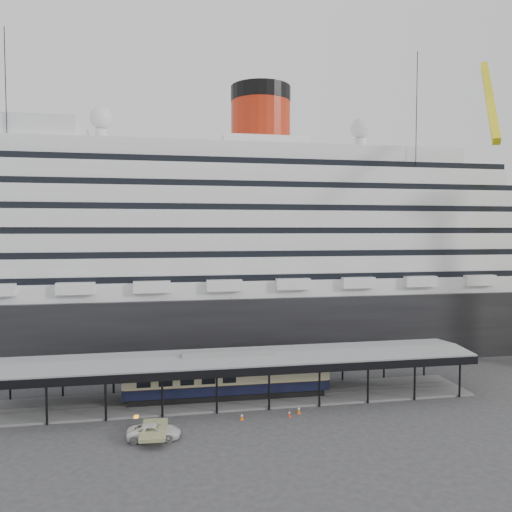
{
  "coord_description": "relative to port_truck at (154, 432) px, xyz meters",
  "views": [
    {
      "loc": [
        -8.41,
        -51.88,
        19.83
      ],
      "look_at": [
        2.74,
        8.0,
        16.64
      ],
      "focal_mm": 35.0,
      "sensor_mm": 36.0,
      "label": 1
    }
  ],
  "objects": [
    {
      "name": "traffic_cone_left",
      "position": [
        8.94,
        3.2,
        -0.33
      ],
      "size": [
        0.44,
        0.44,
        0.74
      ],
      "rotation": [
        0.0,
        0.0,
        -0.18
      ],
      "color": "orange",
      "rests_on": "ground"
    },
    {
      "name": "ground",
      "position": [
        9.45,
        4.59,
        -0.7
      ],
      "size": [
        200.0,
        200.0,
        0.0
      ],
      "primitive_type": "plane",
      "color": "#313133",
      "rests_on": "ground"
    },
    {
      "name": "cruise_ship",
      "position": [
        9.5,
        36.59,
        17.65
      ],
      "size": [
        130.0,
        30.0,
        43.9
      ],
      "color": "black",
      "rests_on": "ground"
    },
    {
      "name": "port_truck",
      "position": [
        0.0,
        0.0,
        0.0
      ],
      "size": [
        5.13,
        2.6,
        1.39
      ],
      "primitive_type": "imported",
      "rotation": [
        0.0,
        0.0,
        1.51
      ],
      "color": "silver",
      "rests_on": "ground"
    },
    {
      "name": "traffic_cone_right",
      "position": [
        15.27,
        3.87,
        -0.29
      ],
      "size": [
        0.54,
        0.54,
        0.83
      ],
      "rotation": [
        0.0,
        0.0,
        0.34
      ],
      "color": "#DF5B0C",
      "rests_on": "ground"
    },
    {
      "name": "traffic_cone_mid",
      "position": [
        14.03,
        3.19,
        -0.35
      ],
      "size": [
        0.42,
        0.42,
        0.69
      ],
      "rotation": [
        0.0,
        0.0,
        0.22
      ],
      "color": "red",
      "rests_on": "ground"
    },
    {
      "name": "platform_canopy",
      "position": [
        9.45,
        9.59,
        1.67
      ],
      "size": [
        56.0,
        9.18,
        5.3
      ],
      "color": "slate",
      "rests_on": "ground"
    },
    {
      "name": "pullman_carriage",
      "position": [
        8.27,
        9.59,
        2.12
      ],
      "size": [
        23.82,
        3.35,
        23.36
      ],
      "rotation": [
        0.0,
        0.0,
        -0.01
      ],
      "color": "black",
      "rests_on": "ground"
    }
  ]
}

